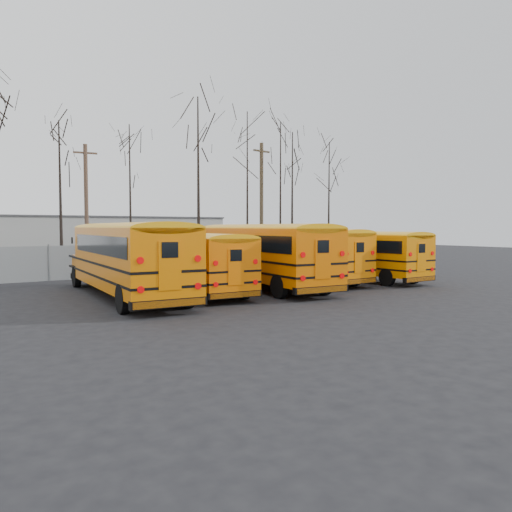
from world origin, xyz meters
TOP-DOWN VIEW (x-y plane):
  - ground at (0.00, 0.00)m, footprint 120.00×120.00m
  - fence at (0.00, 12.00)m, footprint 40.00×0.04m
  - distant_building at (2.00, 32.00)m, footprint 22.00×8.00m
  - bus_a at (-6.75, 2.67)m, footprint 3.69×12.04m
  - bus_b at (-3.56, 2.88)m, footprint 3.19×10.32m
  - bus_c at (0.11, 2.49)m, footprint 3.74×11.89m
  - bus_d at (3.38, 3.77)m, footprint 2.82×10.86m
  - bus_e at (6.96, 2.59)m, footprint 2.41×10.31m
  - utility_pole_left at (-4.93, 15.23)m, footprint 1.51×0.29m
  - utility_pole_right at (9.53, 15.85)m, footprint 1.77×0.40m
  - tree_3 at (-5.94, 17.82)m, footprint 0.26×0.26m
  - tree_4 at (-1.45, 16.57)m, footprint 0.26×0.26m
  - tree_5 at (3.07, 14.74)m, footprint 0.26×0.26m
  - tree_6 at (7.08, 14.27)m, footprint 0.26×0.26m
  - tree_7 at (10.99, 15.19)m, footprint 0.26×0.26m
  - tree_8 at (14.33, 17.81)m, footprint 0.26×0.26m
  - tree_9 at (17.79, 16.66)m, footprint 0.26×0.26m

SIDE VIEW (x-z plane):
  - ground at x=0.00m, z-range 0.00..0.00m
  - fence at x=0.00m, z-range 0.00..2.00m
  - bus_b at x=-3.56m, z-range 0.24..3.09m
  - bus_e at x=6.96m, z-range 0.25..3.13m
  - bus_d at x=3.38m, z-range 0.26..3.28m
  - bus_c at x=0.11m, z-range 0.28..3.56m
  - bus_a at x=-6.75m, z-range 0.28..3.61m
  - distant_building at x=2.00m, z-range 0.00..4.00m
  - utility_pole_left at x=-4.93m, z-range 0.12..8.58m
  - utility_pole_right at x=9.53m, z-range 0.14..10.12m
  - tree_3 at x=-5.94m, z-range 0.00..10.32m
  - tree_4 at x=-1.45m, z-range 0.00..10.38m
  - tree_9 at x=17.79m, z-range 0.00..10.95m
  - tree_8 at x=14.33m, z-range 0.00..11.69m
  - tree_7 at x=10.99m, z-range 0.00..11.79m
  - tree_6 at x=7.08m, z-range 0.00..11.93m
  - tree_5 at x=3.07m, z-range 0.00..12.56m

